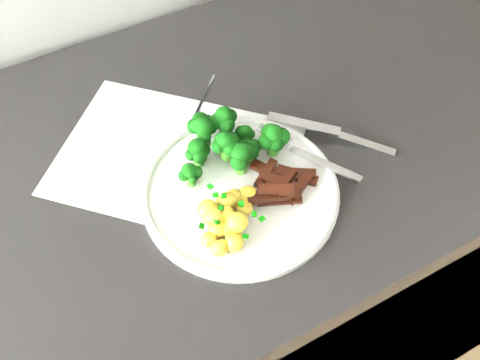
{
  "coord_description": "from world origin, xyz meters",
  "views": [
    {
      "loc": [
        -0.24,
        1.23,
        1.45
      ],
      "look_at": [
        -0.04,
        1.6,
        0.9
      ],
      "focal_mm": 42.0,
      "sensor_mm": 36.0,
      "label": 1
    }
  ],
  "objects_px": {
    "counter": "(245,278)",
    "potatoes": "(225,216)",
    "plate": "(240,191)",
    "recipe_paper": "(176,158)",
    "knife": "(347,139)",
    "fork": "(311,156)",
    "broccoli": "(229,139)",
    "beef_strips": "(281,185)"
  },
  "relations": [
    {
      "from": "counter",
      "to": "potatoes",
      "type": "relative_size",
      "value": 24.76
    },
    {
      "from": "counter",
      "to": "plate",
      "type": "relative_size",
      "value": 9.16
    },
    {
      "from": "counter",
      "to": "plate",
      "type": "height_order",
      "value": "plate"
    },
    {
      "from": "recipe_paper",
      "to": "knife",
      "type": "xyz_separation_m",
      "value": [
        0.22,
        -0.09,
        0.01
      ]
    },
    {
      "from": "counter",
      "to": "knife",
      "type": "relative_size",
      "value": 15.71
    },
    {
      "from": "plate",
      "to": "fork",
      "type": "distance_m",
      "value": 0.11
    },
    {
      "from": "fork",
      "to": "plate",
      "type": "bearing_deg",
      "value": 179.31
    },
    {
      "from": "counter",
      "to": "potatoes",
      "type": "xyz_separation_m",
      "value": [
        -0.1,
        -0.12,
        0.46
      ]
    },
    {
      "from": "broccoli",
      "to": "beef_strips",
      "type": "bearing_deg",
      "value": -69.73
    },
    {
      "from": "recipe_paper",
      "to": "broccoli",
      "type": "relative_size",
      "value": 2.43
    },
    {
      "from": "counter",
      "to": "potatoes",
      "type": "height_order",
      "value": "potatoes"
    },
    {
      "from": "broccoli",
      "to": "potatoes",
      "type": "distance_m",
      "value": 0.11
    },
    {
      "from": "plate",
      "to": "broccoli",
      "type": "bearing_deg",
      "value": 74.96
    },
    {
      "from": "broccoli",
      "to": "fork",
      "type": "xyz_separation_m",
      "value": [
        0.09,
        -0.06,
        -0.02
      ]
    },
    {
      "from": "broccoli",
      "to": "potatoes",
      "type": "relative_size",
      "value": 1.65
    },
    {
      "from": "recipe_paper",
      "to": "plate",
      "type": "xyz_separation_m",
      "value": [
        0.05,
        -0.09,
        0.01
      ]
    },
    {
      "from": "broccoli",
      "to": "counter",
      "type": "bearing_deg",
      "value": 32.87
    },
    {
      "from": "counter",
      "to": "broccoli",
      "type": "bearing_deg",
      "value": -147.13
    },
    {
      "from": "beef_strips",
      "to": "fork",
      "type": "height_order",
      "value": "beef_strips"
    },
    {
      "from": "potatoes",
      "to": "recipe_paper",
      "type": "bearing_deg",
      "value": 93.21
    },
    {
      "from": "recipe_paper",
      "to": "knife",
      "type": "relative_size",
      "value": 2.55
    },
    {
      "from": "counter",
      "to": "beef_strips",
      "type": "xyz_separation_m",
      "value": [
        -0.01,
        -0.11,
        0.45
      ]
    },
    {
      "from": "counter",
      "to": "plate",
      "type": "xyz_separation_m",
      "value": [
        -0.06,
        -0.08,
        0.44
      ]
    },
    {
      "from": "recipe_paper",
      "to": "plate",
      "type": "bearing_deg",
      "value": -63.4
    },
    {
      "from": "broccoli",
      "to": "knife",
      "type": "relative_size",
      "value": 1.05
    },
    {
      "from": "broccoli",
      "to": "recipe_paper",
      "type": "bearing_deg",
      "value": 150.34
    },
    {
      "from": "recipe_paper",
      "to": "potatoes",
      "type": "height_order",
      "value": "potatoes"
    },
    {
      "from": "plate",
      "to": "knife",
      "type": "xyz_separation_m",
      "value": [
        0.17,
        0.01,
        0.0
      ]
    },
    {
      "from": "recipe_paper",
      "to": "potatoes",
      "type": "distance_m",
      "value": 0.13
    },
    {
      "from": "broccoli",
      "to": "knife",
      "type": "height_order",
      "value": "broccoli"
    },
    {
      "from": "counter",
      "to": "recipe_paper",
      "type": "height_order",
      "value": "recipe_paper"
    },
    {
      "from": "counter",
      "to": "plate",
      "type": "distance_m",
      "value": 0.45
    },
    {
      "from": "potatoes",
      "to": "knife",
      "type": "bearing_deg",
      "value": 11.1
    },
    {
      "from": "recipe_paper",
      "to": "plate",
      "type": "relative_size",
      "value": 1.49
    },
    {
      "from": "beef_strips",
      "to": "fork",
      "type": "relative_size",
      "value": 0.72
    },
    {
      "from": "fork",
      "to": "beef_strips",
      "type": "bearing_deg",
      "value": -159.65
    },
    {
      "from": "recipe_paper",
      "to": "plate",
      "type": "height_order",
      "value": "plate"
    },
    {
      "from": "plate",
      "to": "counter",
      "type": "bearing_deg",
      "value": 55.81
    },
    {
      "from": "broccoli",
      "to": "potatoes",
      "type": "bearing_deg",
      "value": -120.56
    },
    {
      "from": "beef_strips",
      "to": "fork",
      "type": "xyz_separation_m",
      "value": [
        0.06,
        0.02,
        -0.0
      ]
    },
    {
      "from": "broccoli",
      "to": "fork",
      "type": "distance_m",
      "value": 0.11
    },
    {
      "from": "counter",
      "to": "fork",
      "type": "xyz_separation_m",
      "value": [
        0.05,
        -0.09,
        0.45
      ]
    }
  ]
}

